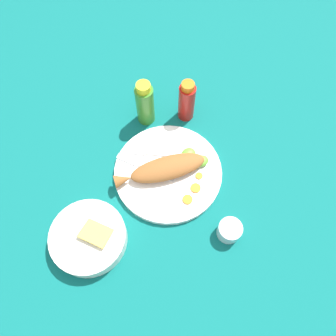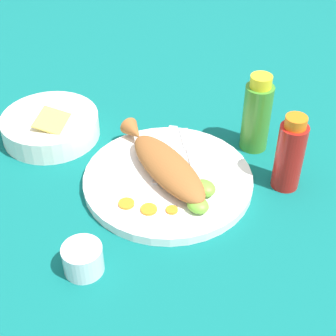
{
  "view_description": "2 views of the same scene",
  "coord_description": "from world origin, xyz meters",
  "px_view_note": "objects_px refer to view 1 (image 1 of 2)",
  "views": [
    {
      "loc": [
        -0.21,
        -0.35,
        0.88
      ],
      "look_at": [
        0.0,
        0.0,
        0.04
      ],
      "focal_mm": 35.0,
      "sensor_mm": 36.0,
      "label": 1
    },
    {
      "loc": [
        0.5,
        -0.52,
        0.64
      ],
      "look_at": [
        0.0,
        0.0,
        0.04
      ],
      "focal_mm": 55.0,
      "sensor_mm": 36.0,
      "label": 2
    }
  ],
  "objects_px": {
    "fork_near": "(141,166)",
    "salt_cup": "(229,231)",
    "fork_far": "(149,153)",
    "guacamole_bowl": "(89,237)",
    "main_plate": "(168,172)",
    "fried_fish": "(164,169)",
    "hot_sauce_bottle_green": "(145,104)",
    "hot_sauce_bottle_red": "(187,101)"
  },
  "relations": [
    {
      "from": "main_plate",
      "to": "fried_fish",
      "type": "height_order",
      "value": "fried_fish"
    },
    {
      "from": "main_plate",
      "to": "fork_near",
      "type": "bearing_deg",
      "value": 136.71
    },
    {
      "from": "fried_fish",
      "to": "salt_cup",
      "type": "xyz_separation_m",
      "value": [
        0.06,
        -0.24,
        -0.02
      ]
    },
    {
      "from": "main_plate",
      "to": "fork_near",
      "type": "distance_m",
      "value": 0.08
    },
    {
      "from": "fried_fish",
      "to": "fork_far",
      "type": "bearing_deg",
      "value": 110.46
    },
    {
      "from": "fried_fish",
      "to": "fork_near",
      "type": "bearing_deg",
      "value": 147.21
    },
    {
      "from": "main_plate",
      "to": "salt_cup",
      "type": "xyz_separation_m",
      "value": [
        0.05,
        -0.24,
        0.01
      ]
    },
    {
      "from": "hot_sauce_bottle_green",
      "to": "salt_cup",
      "type": "xyz_separation_m",
      "value": [
        0.0,
        -0.44,
        -0.06
      ]
    },
    {
      "from": "main_plate",
      "to": "fork_near",
      "type": "relative_size",
      "value": 1.93
    },
    {
      "from": "fork_near",
      "to": "hot_sauce_bottle_red",
      "type": "height_order",
      "value": "hot_sauce_bottle_red"
    },
    {
      "from": "main_plate",
      "to": "hot_sauce_bottle_red",
      "type": "bearing_deg",
      "value": 43.25
    },
    {
      "from": "salt_cup",
      "to": "guacamole_bowl",
      "type": "height_order",
      "value": "guacamole_bowl"
    },
    {
      "from": "main_plate",
      "to": "fork_far",
      "type": "bearing_deg",
      "value": 103.21
    },
    {
      "from": "main_plate",
      "to": "fried_fish",
      "type": "distance_m",
      "value": 0.03
    },
    {
      "from": "fork_near",
      "to": "hot_sauce_bottle_green",
      "type": "distance_m",
      "value": 0.19
    },
    {
      "from": "main_plate",
      "to": "salt_cup",
      "type": "relative_size",
      "value": 4.96
    },
    {
      "from": "fork_far",
      "to": "hot_sauce_bottle_green",
      "type": "bearing_deg",
      "value": -78.14
    },
    {
      "from": "fork_far",
      "to": "guacamole_bowl",
      "type": "height_order",
      "value": "guacamole_bowl"
    },
    {
      "from": "salt_cup",
      "to": "fork_near",
      "type": "bearing_deg",
      "value": 109.71
    },
    {
      "from": "fried_fish",
      "to": "main_plate",
      "type": "bearing_deg",
      "value": -0.0
    },
    {
      "from": "hot_sauce_bottle_green",
      "to": "guacamole_bowl",
      "type": "height_order",
      "value": "hot_sauce_bottle_green"
    },
    {
      "from": "main_plate",
      "to": "guacamole_bowl",
      "type": "bearing_deg",
      "value": -168.2
    },
    {
      "from": "main_plate",
      "to": "fork_far",
      "type": "relative_size",
      "value": 2.06
    },
    {
      "from": "hot_sauce_bottle_red",
      "to": "guacamole_bowl",
      "type": "relative_size",
      "value": 0.76
    },
    {
      "from": "fork_far",
      "to": "salt_cup",
      "type": "bearing_deg",
      "value": 140.2
    },
    {
      "from": "main_plate",
      "to": "hot_sauce_bottle_red",
      "type": "distance_m",
      "value": 0.23
    },
    {
      "from": "fork_near",
      "to": "fork_far",
      "type": "height_order",
      "value": "same"
    },
    {
      "from": "fork_far",
      "to": "hot_sauce_bottle_red",
      "type": "height_order",
      "value": "hot_sauce_bottle_red"
    },
    {
      "from": "fried_fish",
      "to": "salt_cup",
      "type": "relative_size",
      "value": 4.26
    },
    {
      "from": "fork_far",
      "to": "salt_cup",
      "type": "distance_m",
      "value": 0.32
    },
    {
      "from": "hot_sauce_bottle_red",
      "to": "guacamole_bowl",
      "type": "xyz_separation_m",
      "value": [
        -0.44,
        -0.21,
        -0.04
      ]
    },
    {
      "from": "main_plate",
      "to": "fork_far",
      "type": "distance_m",
      "value": 0.08
    },
    {
      "from": "fork_near",
      "to": "salt_cup",
      "type": "height_order",
      "value": "salt_cup"
    },
    {
      "from": "fried_fish",
      "to": "guacamole_bowl",
      "type": "distance_m",
      "value": 0.28
    },
    {
      "from": "salt_cup",
      "to": "guacamole_bowl",
      "type": "xyz_separation_m",
      "value": [
        -0.33,
        0.18,
        0.01
      ]
    },
    {
      "from": "hot_sauce_bottle_green",
      "to": "guacamole_bowl",
      "type": "bearing_deg",
      "value": -141.03
    },
    {
      "from": "hot_sauce_bottle_green",
      "to": "guacamole_bowl",
      "type": "xyz_separation_m",
      "value": [
        -0.33,
        -0.26,
        -0.05
      ]
    },
    {
      "from": "hot_sauce_bottle_red",
      "to": "fork_near",
      "type": "bearing_deg",
      "value": -156.62
    },
    {
      "from": "main_plate",
      "to": "guacamole_bowl",
      "type": "xyz_separation_m",
      "value": [
        -0.28,
        -0.06,
        0.02
      ]
    },
    {
      "from": "fried_fish",
      "to": "hot_sauce_bottle_red",
      "type": "bearing_deg",
      "value": 55.77
    },
    {
      "from": "fork_far",
      "to": "hot_sauce_bottle_red",
      "type": "relative_size",
      "value": 1.01
    },
    {
      "from": "hot_sauce_bottle_red",
      "to": "hot_sauce_bottle_green",
      "type": "distance_m",
      "value": 0.13
    }
  ]
}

